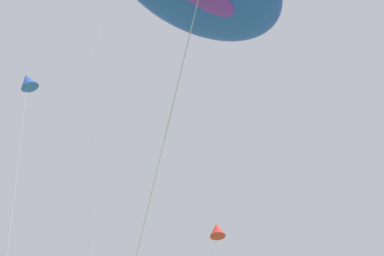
# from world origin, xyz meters

# --- Properties ---
(small_kite_stunt_black) EXTENTS (1.46, 4.56, 17.84)m
(small_kite_stunt_black) POSITION_xyz_m (0.05, 20.82, 17.21)
(small_kite_stunt_black) COLOR blue
(small_kite_stunt_black) RESTS_ON ground
(small_kite_box_yellow) EXTENTS (3.57, 2.01, 14.42)m
(small_kite_box_yellow) POSITION_xyz_m (15.73, 21.07, 13.82)
(small_kite_box_yellow) COLOR red
(small_kite_box_yellow) RESTS_ON ground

